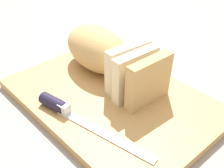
# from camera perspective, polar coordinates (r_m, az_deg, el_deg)

# --- Properties ---
(ground_plane) EXTENTS (3.00, 3.00, 0.00)m
(ground_plane) POSITION_cam_1_polar(r_m,az_deg,el_deg) (0.64, -0.00, -3.65)
(ground_plane) COLOR gray
(cutting_board) EXTENTS (0.44, 0.32, 0.02)m
(cutting_board) POSITION_cam_1_polar(r_m,az_deg,el_deg) (0.63, -0.00, -2.96)
(cutting_board) COLOR tan
(cutting_board) RESTS_ON ground_plane
(bread_loaf) EXTENTS (0.29, 0.14, 0.10)m
(bread_loaf) POSITION_cam_1_polar(r_m,az_deg,el_deg) (0.67, -1.09, 5.67)
(bread_loaf) COLOR tan
(bread_loaf) RESTS_ON cutting_board
(bread_knife) EXTENTS (0.26, 0.06, 0.02)m
(bread_knife) POSITION_cam_1_polar(r_m,az_deg,el_deg) (0.58, -9.15, -4.78)
(bread_knife) COLOR silver
(bread_knife) RESTS_ON cutting_board
(crumb_near_knife) EXTENTS (0.00, 0.00, 0.00)m
(crumb_near_knife) POSITION_cam_1_polar(r_m,az_deg,el_deg) (0.69, -2.91, 1.78)
(crumb_near_knife) COLOR #996633
(crumb_near_knife) RESTS_ON cutting_board
(crumb_near_loaf) EXTENTS (0.00, 0.00, 0.00)m
(crumb_near_loaf) POSITION_cam_1_polar(r_m,az_deg,el_deg) (0.63, 0.38, -1.87)
(crumb_near_loaf) COLOR #996633
(crumb_near_loaf) RESTS_ON cutting_board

